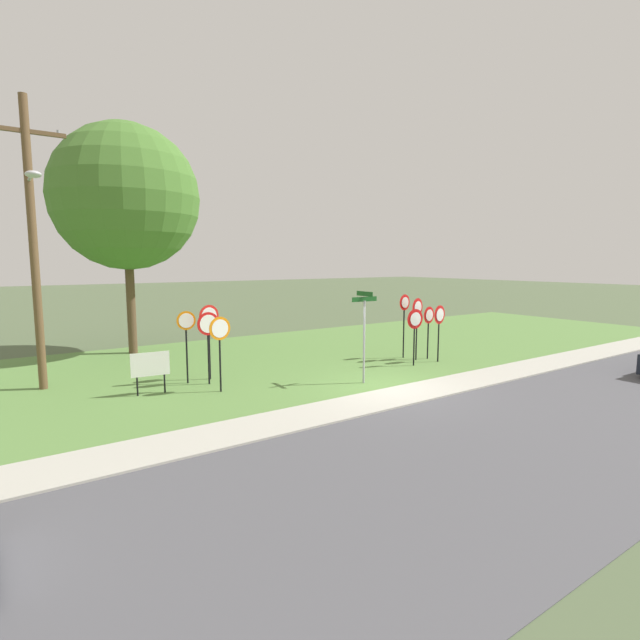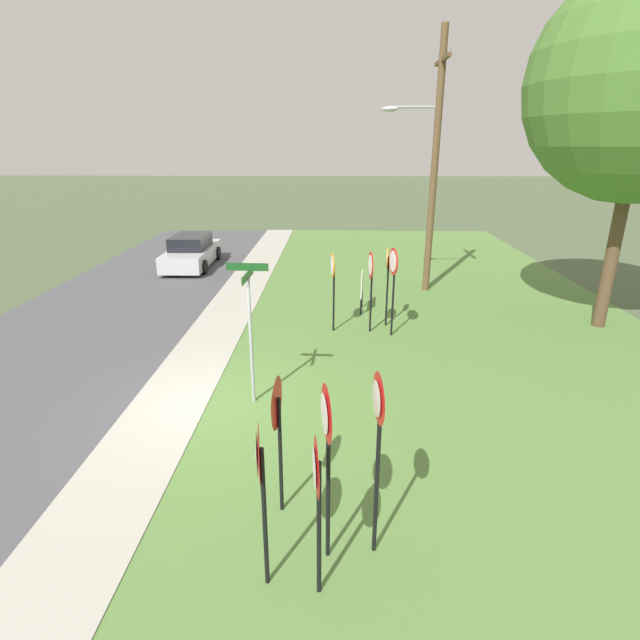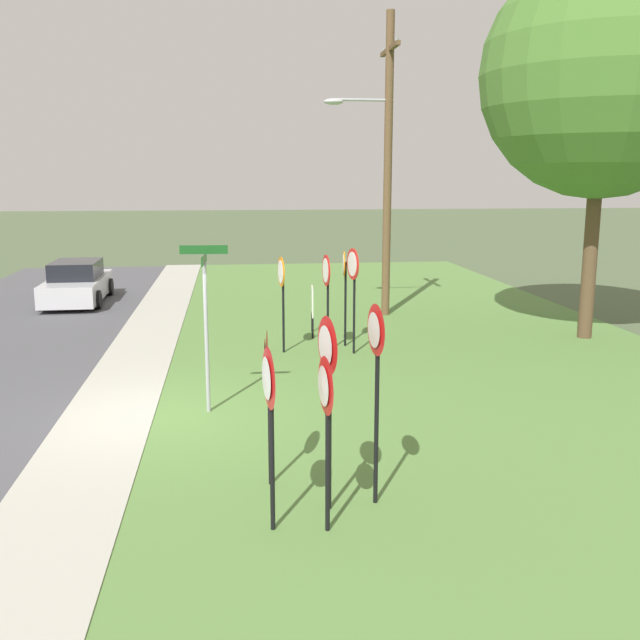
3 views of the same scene
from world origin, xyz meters
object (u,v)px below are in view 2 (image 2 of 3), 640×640
object	(u,v)px
stop_sign_far_left	(371,275)
street_name_post	(250,322)
stop_sign_far_center	(387,271)
yield_sign_near_left	(326,433)
utility_pole	(432,157)
notice_board	(362,286)
yield_sign_near_right	(277,415)
stop_sign_near_right	(333,275)
yield_sign_far_left	(316,483)
parked_hatchback_near	(191,252)
stop_sign_near_left	(393,273)
yield_sign_far_right	(259,470)
yield_sign_center	(377,425)

from	to	relation	value
stop_sign_far_left	street_name_post	world-z (taller)	street_name_post
stop_sign_far_center	street_name_post	size ratio (longest dim) A/B	0.79
stop_sign_far_center	street_name_post	world-z (taller)	street_name_post
yield_sign_near_left	street_name_post	size ratio (longest dim) A/B	0.84
stop_sign_far_left	yield_sign_near_left	distance (m)	8.27
utility_pole	notice_board	size ratio (longest dim) A/B	6.93
yield_sign_near_right	yield_sign_near_left	bearing A→B (deg)	44.18
utility_pole	stop_sign_near_right	bearing A→B (deg)	-37.21
stop_sign_near_right	yield_sign_near_left	size ratio (longest dim) A/B	0.92
stop_sign_far_left	yield_sign_near_right	bearing A→B (deg)	-18.88
yield_sign_near_right	stop_sign_far_center	bearing A→B (deg)	168.49
yield_sign_far_left	notice_board	world-z (taller)	yield_sign_far_left
stop_sign_near_right	yield_sign_far_left	xyz separation A→B (m)	(8.80, -0.15, -0.09)
parked_hatchback_near	yield_sign_near_left	bearing A→B (deg)	19.89
notice_board	yield_sign_far_left	bearing A→B (deg)	-0.33
stop_sign_near_left	utility_pole	xyz separation A→B (m)	(-4.68, 1.68, 2.87)
street_name_post	stop_sign_near_left	bearing A→B (deg)	142.87
stop_sign_near_left	stop_sign_far_center	size ratio (longest dim) A/B	1.06
yield_sign_near_right	stop_sign_near_left	bearing A→B (deg)	166.24
stop_sign_near_left	stop_sign_far_left	bearing A→B (deg)	-125.41
stop_sign_near_left	parked_hatchback_near	xyz separation A→B (m)	(-8.23, -7.89, -1.20)
yield_sign_far_left	parked_hatchback_near	size ratio (longest dim) A/B	0.47
stop_sign_near_right	street_name_post	bearing A→B (deg)	-28.52
stop_sign_near_right	stop_sign_far_center	bearing A→B (deg)	99.50
stop_sign_near_left	yield_sign_far_right	xyz separation A→B (m)	(8.37, -2.42, -0.16)
yield_sign_far_left	utility_pole	bearing A→B (deg)	157.98
stop_sign_far_left	yield_sign_far_left	distance (m)	8.83
yield_sign_far_left	stop_sign_far_center	bearing A→B (deg)	162.28
stop_sign_far_left	parked_hatchback_near	distance (m)	10.86
utility_pole	yield_sign_center	bearing A→B (deg)	-12.39
yield_sign_near_right	street_name_post	xyz separation A→B (m)	(-3.21, -0.88, 0.18)
stop_sign_far_center	stop_sign_near_left	bearing A→B (deg)	11.46
stop_sign_far_center	stop_sign_near_right	bearing A→B (deg)	-67.07
yield_sign_far_right	utility_pole	size ratio (longest dim) A/B	0.26
stop_sign_near_right	notice_board	bearing A→B (deg)	145.45
stop_sign_near_left	yield_sign_center	xyz separation A→B (m)	(7.82, -1.07, 0.10)
stop_sign_near_right	stop_sign_far_center	world-z (taller)	stop_sign_far_center
stop_sign_far_center	notice_board	bearing A→B (deg)	-148.43
stop_sign_near_right	yield_sign_far_right	bearing A→B (deg)	-12.56
yield_sign_near_right	yield_sign_center	size ratio (longest dim) A/B	0.83
yield_sign_far_left	yield_sign_near_right	bearing A→B (deg)	-164.32
notice_board	stop_sign_far_left	bearing A→B (deg)	9.29
street_name_post	parked_hatchback_near	xyz separation A→B (m)	(-12.11, -4.64, -1.15)
yield_sign_center	utility_pole	xyz separation A→B (m)	(-12.50, 2.75, 2.77)
stop_sign_near_right	stop_sign_far_left	world-z (taller)	stop_sign_far_left
stop_sign_near_left	street_name_post	bearing A→B (deg)	-50.85
stop_sign_near_right	utility_pole	size ratio (longest dim) A/B	0.26
yield_sign_far_left	yield_sign_center	xyz separation A→B (m)	(-0.66, 0.71, 0.35)
yield_sign_near_left	parked_hatchback_near	bearing A→B (deg)	-170.21
stop_sign_near_left	yield_sign_center	bearing A→B (deg)	-18.65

